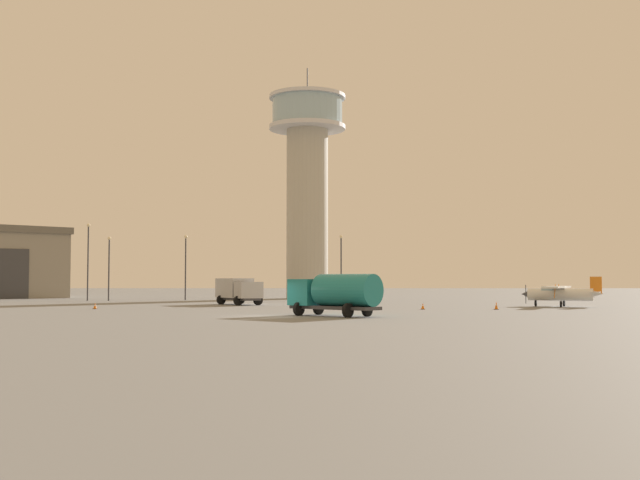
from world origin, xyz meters
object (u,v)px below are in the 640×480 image
Objects in this scene: light_post_east at (188,261)px; light_post_centre at (112,262)px; traffic_cone_near_right at (426,306)px; light_post_north at (91,255)px; light_post_west at (344,261)px; traffic_cone_mid_apron at (499,306)px; control_tower at (310,175)px; truck_fuel_tanker_teal at (338,293)px; truck_box_silver at (241,290)px; traffic_cone_near_left at (98,306)px; airplane_white at (564,293)px.

light_post_centre is at bearing -156.66° from light_post_east.
light_post_north is at bearing 142.66° from traffic_cone_near_right.
light_post_west is 12.21× the size of traffic_cone_mid_apron.
truck_fuel_tanker_teal is (2.97, -55.53, -16.04)m from control_tower.
light_post_east reaches higher than truck_box_silver.
truck_box_silver is 24.29m from light_post_centre.
traffic_cone_mid_apron reaches higher than traffic_cone_near_left.
truck_fuel_tanker_teal is at bearing -10.91° from truck_box_silver.
truck_fuel_tanker_teal is 0.81× the size of light_post_west.
light_post_east reaches higher than airplane_white.
truck_box_silver is 12.56× the size of traffic_cone_near_left.
truck_box_silver is 0.71× the size of light_post_north.
light_post_west is at bearing 100.70° from traffic_cone_near_right.
light_post_west is at bearing -50.76° from truck_fuel_tanker_teal.
control_tower is at bearing 24.82° from light_post_north.
control_tower is 4.79× the size of truck_box_silver.
traffic_cone_mid_apron is at bearing -69.39° from light_post_west.
truck_box_silver is (-32.38, 6.30, 0.21)m from airplane_white.
truck_box_silver is at bearing 47.00° from traffic_cone_near_left.
traffic_cone_near_left is 0.79× the size of traffic_cone_mid_apron.
light_post_north is (-27.62, -12.77, -11.99)m from control_tower.
light_post_west is at bearing 110.61° from traffic_cone_mid_apron.
control_tower is 47.01m from traffic_cone_near_right.
truck_box_silver is 22.34m from traffic_cone_near_right.
control_tower is 60.19× the size of traffic_cone_near_left.
truck_box_silver is (-6.86, -28.91, -16.16)m from control_tower.
light_post_north is at bearing 107.75° from traffic_cone_near_left.
light_post_north is 17.71× the size of traffic_cone_near_left.
traffic_cone_near_left is at bearing 177.98° from traffic_cone_mid_apron.
control_tower is 32.71m from light_post_north.
traffic_cone_mid_apron is (35.94, -1.27, 0.07)m from traffic_cone_near_left.
traffic_cone_mid_apron is (33.33, -33.56, -4.75)m from light_post_east.
truck_fuel_tanker_teal is at bearing -33.47° from traffic_cone_near_left.
airplane_white is 44.43m from traffic_cone_near_left.
truck_box_silver reaches higher than traffic_cone_near_right.
light_post_north is (-11.76, -3.71, 0.66)m from light_post_east.
light_post_centre is at bearing 140.81° from traffic_cone_near_right.
light_post_east is at bearing 85.38° from traffic_cone_near_left.
truck_box_silver is (-9.83, 26.62, -0.12)m from truck_fuel_tanker_teal.
airplane_white is at bearing 7.96° from traffic_cone_near_left.
traffic_cone_near_right is at bearing -1.72° from traffic_cone_near_left.
traffic_cone_mid_apron is (12.83, -34.13, -4.77)m from light_post_west.
light_post_centre is at bearing -171.39° from light_post_west.
traffic_cone_near_left is (-11.61, -12.45, -1.31)m from truck_box_silver.
airplane_white is 11.00m from traffic_cone_mid_apron.
truck_box_silver is 17.07m from traffic_cone_near_left.
truck_fuel_tanker_teal is at bearing -121.17° from traffic_cone_near_right.
traffic_cone_near_right is at bearing -79.90° from truck_fuel_tanker_teal.
light_post_centre reaches higher than traffic_cone_near_left.
light_post_west is 29.87m from light_post_centre.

